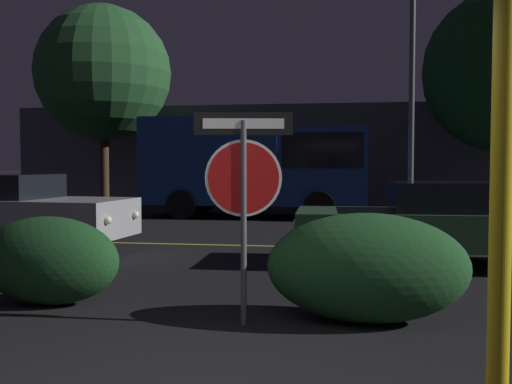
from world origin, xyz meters
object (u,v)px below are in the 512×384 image
delivery_truck (260,162)px  tree_1 (103,73)px  passing_car_2 (442,223)px  street_lamp (412,38)px  stop_sign (244,175)px  yellow_pole_right (501,213)px  passing_car_1 (7,212)px  tree_2 (506,71)px  hedge_bush_2 (367,268)px  hedge_bush_1 (49,261)px

delivery_truck → tree_1: tree_1 is taller
passing_car_2 → street_lamp: size_ratio=0.57×
stop_sign → tree_1: 17.15m
yellow_pole_right → tree_1: (-9.61, 17.27, 3.62)m
stop_sign → passing_car_1: size_ratio=0.45×
street_lamp → tree_2: bearing=43.3°
hedge_bush_2 → street_lamp: size_ratio=0.25×
passing_car_1 → tree_2: tree_2 is taller
delivery_truck → street_lamp: street_lamp is taller
passing_car_1 → tree_1: bearing=-160.4°
passing_car_2 → tree_2: (3.76, 10.72, 3.98)m
street_lamp → tree_1: street_lamp is taller
passing_car_1 → passing_car_2: 7.56m
yellow_pole_right → passing_car_1: size_ratio=0.57×
hedge_bush_1 → passing_car_1: (-2.76, 3.58, 0.21)m
delivery_truck → tree_2: bearing=112.3°
tree_1 → tree_2: size_ratio=1.02×
delivery_truck → tree_1: (-6.38, 3.42, 3.32)m
delivery_truck → tree_2: 8.82m
stop_sign → passing_car_1: (-5.06, 4.04, -0.76)m
hedge_bush_2 → street_lamp: street_lamp is taller
stop_sign → hedge_bush_1: 2.54m
passing_car_2 → tree_2: tree_2 is taller
hedge_bush_1 → delivery_truck: 11.04m
stop_sign → tree_2: (6.25, 14.40, 3.18)m
yellow_pole_right → street_lamp: street_lamp is taller
hedge_bush_1 → hedge_bush_2: (3.50, -0.20, 0.05)m
passing_car_2 → delivery_truck: size_ratio=0.69×
yellow_pole_right → tree_2: tree_2 is taller
street_lamp → hedge_bush_1: bearing=-115.7°
yellow_pole_right → hedge_bush_2: (-0.54, 2.71, -0.79)m
hedge_bush_2 → tree_2: size_ratio=0.27×
tree_2 → hedge_bush_2: bearing=-109.7°
hedge_bush_2 → delivery_truck: (-2.69, 11.15, 1.09)m
hedge_bush_2 → yellow_pole_right: bearing=-78.7°
stop_sign → tree_2: bearing=55.9°
stop_sign → yellow_pole_right: 3.00m
passing_car_1 → delivery_truck: delivery_truck is taller
hedge_bush_1 → passing_car_2: (4.79, 3.22, 0.17)m
passing_car_1 → yellow_pole_right: bearing=51.4°
street_lamp → tree_1: size_ratio=1.07×
stop_sign → passing_car_2: bearing=45.3°
hedge_bush_1 → street_lamp: bearing=64.3°
passing_car_1 → tree_2: 15.83m
passing_car_1 → street_lamp: size_ratio=0.58×
passing_car_2 → tree_1: bearing=41.3°
hedge_bush_2 → delivery_truck: size_ratio=0.30×
delivery_truck → hedge_bush_1: bearing=-3.0°
hedge_bush_2 → tree_2: (5.05, 14.13, 4.10)m
hedge_bush_2 → street_lamp: bearing=81.3°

